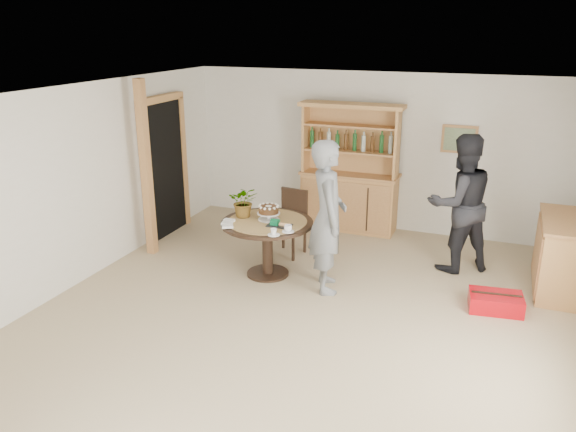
# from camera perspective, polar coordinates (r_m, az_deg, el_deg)

# --- Properties ---
(ground) EXTENTS (7.00, 7.00, 0.00)m
(ground) POSITION_cam_1_polar(r_m,az_deg,el_deg) (6.38, 0.83, -10.94)
(ground) COLOR #C5B287
(ground) RESTS_ON ground
(room_shell) EXTENTS (6.04, 7.04, 2.52)m
(room_shell) POSITION_cam_1_polar(r_m,az_deg,el_deg) (5.73, 0.96, 4.38)
(room_shell) COLOR white
(room_shell) RESTS_ON ground
(doorway) EXTENTS (0.13, 1.10, 2.18)m
(doorway) POSITION_cam_1_polar(r_m,az_deg,el_deg) (8.92, -12.46, 5.03)
(doorway) COLOR black
(doorway) RESTS_ON ground
(pine_post) EXTENTS (0.12, 0.12, 2.50)m
(pine_post) POSITION_cam_1_polar(r_m,az_deg,el_deg) (8.12, -14.22, 4.59)
(pine_post) COLOR tan
(pine_post) RESTS_ON ground
(hutch) EXTENTS (1.62, 0.54, 2.04)m
(hutch) POSITION_cam_1_polar(r_m,az_deg,el_deg) (9.07, 6.26, 2.85)
(hutch) COLOR tan
(hutch) RESTS_ON ground
(sideboard) EXTENTS (0.54, 1.26, 0.94)m
(sideboard) POSITION_cam_1_polar(r_m,az_deg,el_deg) (7.73, 25.92, -3.59)
(sideboard) COLOR tan
(sideboard) RESTS_ON ground
(dining_table) EXTENTS (1.20, 1.20, 0.76)m
(dining_table) POSITION_cam_1_polar(r_m,az_deg,el_deg) (7.34, -2.11, -1.64)
(dining_table) COLOR black
(dining_table) RESTS_ON ground
(dining_chair) EXTENTS (0.47, 0.47, 0.95)m
(dining_chair) POSITION_cam_1_polar(r_m,az_deg,el_deg) (8.08, 0.28, -0.19)
(dining_chair) COLOR black
(dining_chair) RESTS_ON ground
(birthday_cake) EXTENTS (0.30, 0.30, 0.20)m
(birthday_cake) POSITION_cam_1_polar(r_m,az_deg,el_deg) (7.29, -1.99, 0.54)
(birthday_cake) COLOR white
(birthday_cake) RESTS_ON dining_table
(flower_vase) EXTENTS (0.47, 0.44, 0.42)m
(flower_vase) POSITION_cam_1_polar(r_m,az_deg,el_deg) (7.40, -4.49, 1.49)
(flower_vase) COLOR #3F7233
(flower_vase) RESTS_ON dining_table
(gift_tray) EXTENTS (0.30, 0.20, 0.08)m
(gift_tray) POSITION_cam_1_polar(r_m,az_deg,el_deg) (7.09, -0.94, -0.82)
(gift_tray) COLOR black
(gift_tray) RESTS_ON dining_table
(coffee_cup_a) EXTENTS (0.15, 0.15, 0.09)m
(coffee_cup_a) POSITION_cam_1_polar(r_m,az_deg,el_deg) (6.88, 0.00, -1.31)
(coffee_cup_a) COLOR white
(coffee_cup_a) RESTS_ON dining_table
(coffee_cup_b) EXTENTS (0.15, 0.15, 0.08)m
(coffee_cup_b) POSITION_cam_1_polar(r_m,az_deg,el_deg) (6.78, -1.46, -1.68)
(coffee_cup_b) COLOR white
(coffee_cup_b) RESTS_ON dining_table
(napkins) EXTENTS (0.24, 0.33, 0.03)m
(napkins) POSITION_cam_1_polar(r_m,az_deg,el_deg) (7.18, -6.13, -0.75)
(napkins) COLOR white
(napkins) RESTS_ON dining_table
(teen_boy) EXTENTS (0.69, 0.82, 1.91)m
(teen_boy) POSITION_cam_1_polar(r_m,az_deg,el_deg) (6.85, 4.06, -0.08)
(teen_boy) COLOR slate
(teen_boy) RESTS_ON ground
(adult_person) EXTENTS (1.15, 1.09, 1.86)m
(adult_person) POSITION_cam_1_polar(r_m,az_deg,el_deg) (7.76, 17.07, 1.23)
(adult_person) COLOR black
(adult_person) RESTS_ON ground
(red_suitcase) EXTENTS (0.65, 0.47, 0.21)m
(red_suitcase) POSITION_cam_1_polar(r_m,az_deg,el_deg) (7.06, 20.34, -8.20)
(red_suitcase) COLOR red
(red_suitcase) RESTS_ON ground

